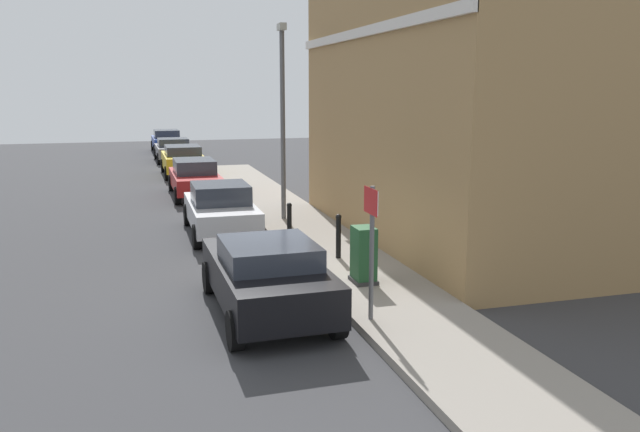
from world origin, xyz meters
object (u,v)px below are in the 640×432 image
at_px(car_silver, 221,209).
at_px(utility_cabinet, 364,257).
at_px(lamppost, 283,114).
at_px(bollard_far_kerb, 289,221).
at_px(car_black, 267,275).
at_px(car_yellow, 183,160).
at_px(car_red, 195,177).
at_px(car_blue, 167,141).
at_px(car_grey, 173,149).
at_px(bollard_near_cabinet, 338,235).
at_px(street_sign, 371,233).

distance_m(car_silver, utility_cabinet, 6.23).
bearing_deg(utility_cabinet, lamppost, 90.59).
distance_m(bollard_far_kerb, lamppost, 4.10).
xyz_separation_m(car_black, car_yellow, (0.02, 19.77, 0.02)).
height_order(car_red, car_blue, car_blue).
relative_size(car_red, car_grey, 1.08).
bearing_deg(car_yellow, car_red, 179.29).
relative_size(car_blue, bollard_near_cabinet, 4.23).
bearing_deg(car_yellow, utility_cabinet, -173.92).
relative_size(car_yellow, utility_cabinet, 3.68).
height_order(car_black, car_red, car_red).
distance_m(utility_cabinet, street_sign, 2.34).
relative_size(car_red, bollard_near_cabinet, 4.20).
bearing_deg(bollard_far_kerb, street_sign, -89.75).
height_order(bollard_near_cabinet, bollard_far_kerb, same).
bearing_deg(lamppost, street_sign, -93.48).
bearing_deg(bollard_near_cabinet, utility_cabinet, -92.89).
distance_m(car_grey, bollard_near_cabinet, 23.32).
xyz_separation_m(car_blue, utility_cabinet, (2.29, -30.74, -0.07)).
height_order(car_blue, bollard_near_cabinet, car_blue).
relative_size(car_black, bollard_far_kerb, 3.99).
bearing_deg(utility_cabinet, street_sign, -106.78).
bearing_deg(car_silver, lamppost, -62.87).
distance_m(utility_cabinet, bollard_far_kerb, 3.82).
relative_size(car_yellow, car_grey, 1.05).
distance_m(car_red, street_sign, 14.82).
distance_m(car_red, car_grey, 12.52).
relative_size(car_silver, bollard_far_kerb, 3.99).
distance_m(car_black, utility_cabinet, 2.35).
bearing_deg(lamppost, car_black, -105.10).
bearing_deg(street_sign, car_grey, 93.37).
height_order(car_black, bollard_far_kerb, car_black).
xyz_separation_m(car_blue, bollard_near_cabinet, (2.39, -28.75, -0.05)).
xyz_separation_m(car_grey, street_sign, (1.60, -27.22, 0.97)).
xyz_separation_m(car_silver, utility_cabinet, (2.11, -5.86, -0.05)).
xyz_separation_m(car_yellow, bollard_far_kerb, (1.52, -15.11, -0.05)).
height_order(car_silver, street_sign, street_sign).
xyz_separation_m(car_yellow, car_blue, (-0.13, 11.86, -0.00)).
distance_m(car_red, lamppost, 6.67).
relative_size(car_grey, car_blue, 0.92).
bearing_deg(bollard_far_kerb, car_black, -108.19).
bearing_deg(lamppost, car_red, 110.09).
relative_size(car_yellow, bollard_far_kerb, 4.07).
xyz_separation_m(utility_cabinet, street_sign, (-0.61, -2.04, 0.98)).
relative_size(bollard_near_cabinet, street_sign, 0.45).
height_order(car_black, car_yellow, car_yellow).
xyz_separation_m(car_black, street_sign, (1.56, -1.15, 0.93)).
distance_m(car_black, car_blue, 31.63).
height_order(car_blue, lamppost, lamppost).
xyz_separation_m(car_blue, street_sign, (1.67, -32.77, 0.91)).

